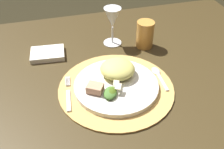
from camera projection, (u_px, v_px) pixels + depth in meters
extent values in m
cube|color=#3C3018|center=(118.00, 69.00, 0.95)|extent=(1.31, 0.89, 0.02)
cylinder|color=#392F17|center=(193.00, 65.00, 1.56)|extent=(0.09, 0.09, 0.68)
cylinder|color=tan|center=(116.00, 88.00, 0.86)|extent=(0.37, 0.37, 0.01)
cylinder|color=white|center=(116.00, 86.00, 0.85)|extent=(0.27, 0.27, 0.02)
ellipsoid|color=#D6D169|center=(118.00, 69.00, 0.87)|extent=(0.15, 0.15, 0.05)
ellipsoid|color=#45722D|center=(110.00, 93.00, 0.80)|extent=(0.06, 0.07, 0.02)
ellipsoid|color=#425C16|center=(112.00, 92.00, 0.80)|extent=(0.05, 0.05, 0.02)
ellipsoid|color=#4F7130|center=(113.00, 91.00, 0.81)|extent=(0.03, 0.04, 0.01)
cube|color=beige|center=(116.00, 83.00, 0.81)|extent=(0.02, 0.03, 0.01)
cube|color=beige|center=(118.00, 86.00, 0.80)|extent=(0.03, 0.03, 0.01)
cube|color=tan|center=(95.00, 88.00, 0.81)|extent=(0.06, 0.06, 0.02)
cube|color=silver|center=(69.00, 100.00, 0.80)|extent=(0.02, 0.09, 0.00)
cube|color=silver|center=(66.00, 82.00, 0.87)|extent=(0.01, 0.04, 0.00)
cube|color=silver|center=(67.00, 81.00, 0.87)|extent=(0.01, 0.04, 0.00)
cube|color=silver|center=(68.00, 81.00, 0.87)|extent=(0.01, 0.04, 0.00)
cube|color=silver|center=(70.00, 81.00, 0.87)|extent=(0.01, 0.04, 0.00)
cube|color=silver|center=(162.00, 82.00, 0.87)|extent=(0.01, 0.09, 0.00)
ellipsoid|color=silver|center=(156.00, 71.00, 0.92)|extent=(0.03, 0.04, 0.01)
cube|color=white|center=(48.00, 54.00, 1.00)|extent=(0.13, 0.10, 0.02)
cylinder|color=silver|center=(112.00, 43.00, 1.07)|extent=(0.07, 0.07, 0.00)
cylinder|color=silver|center=(112.00, 35.00, 1.05)|extent=(0.01, 0.01, 0.07)
cone|color=silver|center=(112.00, 18.00, 1.00)|extent=(0.07, 0.07, 0.08)
cylinder|color=gold|center=(145.00, 34.00, 1.02)|extent=(0.07, 0.07, 0.10)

